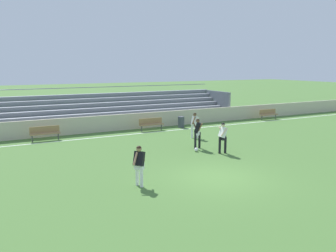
{
  "coord_description": "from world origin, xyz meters",
  "views": [
    {
      "loc": [
        -8.4,
        -11.47,
        4.63
      ],
      "look_at": [
        0.71,
        5.9,
        1.23
      ],
      "focal_mm": 37.31,
      "sensor_mm": 36.0,
      "label": 1
    }
  ],
  "objects_px": {
    "trash_bin": "(181,122)",
    "soccer_ball": "(196,150)",
    "bench_centre_sideline": "(268,113)",
    "bleacher_stand": "(73,111)",
    "player_dark_on_ball": "(198,131)",
    "bench_far_right": "(45,132)",
    "player_dark_overlapping": "(139,162)",
    "player_white_dropping_back": "(223,135)",
    "player_white_challenging": "(195,123)",
    "bench_far_left": "(151,123)"
  },
  "relations": [
    {
      "from": "trash_bin",
      "to": "soccer_ball",
      "type": "distance_m",
      "value": 7.58
    },
    {
      "from": "bench_centre_sideline",
      "to": "trash_bin",
      "type": "height_order",
      "value": "bench_centre_sideline"
    },
    {
      "from": "bleacher_stand",
      "to": "player_dark_on_ball",
      "type": "bearing_deg",
      "value": -66.68
    },
    {
      "from": "bleacher_stand",
      "to": "bench_far_right",
      "type": "relative_size",
      "value": 14.94
    },
    {
      "from": "bleacher_stand",
      "to": "player_dark_overlapping",
      "type": "distance_m",
      "value": 14.8
    },
    {
      "from": "player_white_dropping_back",
      "to": "soccer_ball",
      "type": "bearing_deg",
      "value": 137.22
    },
    {
      "from": "bench_far_right",
      "to": "soccer_ball",
      "type": "relative_size",
      "value": 8.18
    },
    {
      "from": "bench_centre_sideline",
      "to": "player_white_challenging",
      "type": "distance_m",
      "value": 10.48
    },
    {
      "from": "player_white_dropping_back",
      "to": "player_dark_on_ball",
      "type": "distance_m",
      "value": 1.65
    },
    {
      "from": "player_dark_overlapping",
      "to": "soccer_ball",
      "type": "relative_size",
      "value": 7.31
    },
    {
      "from": "bench_centre_sideline",
      "to": "player_white_dropping_back",
      "type": "bearing_deg",
      "value": -143.8
    },
    {
      "from": "bleacher_stand",
      "to": "bench_far_left",
      "type": "bearing_deg",
      "value": -43.33
    },
    {
      "from": "player_dark_on_ball",
      "to": "player_white_challenging",
      "type": "distance_m",
      "value": 2.95
    },
    {
      "from": "player_white_dropping_back",
      "to": "soccer_ball",
      "type": "relative_size",
      "value": 7.57
    },
    {
      "from": "bench_centre_sideline",
      "to": "bleacher_stand",
      "type": "bearing_deg",
      "value": 164.7
    },
    {
      "from": "bench_centre_sideline",
      "to": "bench_far_left",
      "type": "height_order",
      "value": "same"
    },
    {
      "from": "bench_centre_sideline",
      "to": "trash_bin",
      "type": "distance_m",
      "value": 8.64
    },
    {
      "from": "player_white_dropping_back",
      "to": "soccer_ball",
      "type": "xyz_separation_m",
      "value": [
        -1.04,
        0.96,
        -0.88
      ]
    },
    {
      "from": "bench_far_left",
      "to": "player_white_challenging",
      "type": "xyz_separation_m",
      "value": [
        1.4,
        -3.66,
        0.43
      ]
    },
    {
      "from": "trash_bin",
      "to": "player_dark_overlapping",
      "type": "relative_size",
      "value": 0.52
    },
    {
      "from": "bench_centre_sideline",
      "to": "player_white_challenging",
      "type": "height_order",
      "value": "player_white_challenging"
    },
    {
      "from": "player_dark_on_ball",
      "to": "soccer_ball",
      "type": "relative_size",
      "value": 7.78
    },
    {
      "from": "bench_far_right",
      "to": "trash_bin",
      "type": "relative_size",
      "value": 2.16
    },
    {
      "from": "player_dark_overlapping",
      "to": "bench_far_right",
      "type": "bearing_deg",
      "value": 100.46
    },
    {
      "from": "bleacher_stand",
      "to": "player_white_challenging",
      "type": "height_order",
      "value": "bleacher_stand"
    },
    {
      "from": "bench_centre_sideline",
      "to": "player_white_dropping_back",
      "type": "relative_size",
      "value": 1.08
    },
    {
      "from": "player_white_dropping_back",
      "to": "bench_far_left",
      "type": "bearing_deg",
      "value": 94.28
    },
    {
      "from": "bench_far_right",
      "to": "player_white_challenging",
      "type": "distance_m",
      "value": 9.46
    },
    {
      "from": "bench_far_right",
      "to": "player_dark_overlapping",
      "type": "relative_size",
      "value": 1.12
    },
    {
      "from": "bench_far_right",
      "to": "bench_far_left",
      "type": "height_order",
      "value": "same"
    },
    {
      "from": "bleacher_stand",
      "to": "player_dark_overlapping",
      "type": "bearing_deg",
      "value": -93.1
    },
    {
      "from": "bench_far_right",
      "to": "player_white_dropping_back",
      "type": "bearing_deg",
      "value": -44.58
    },
    {
      "from": "player_white_dropping_back",
      "to": "trash_bin",
      "type": "bearing_deg",
      "value": 75.9
    },
    {
      "from": "trash_bin",
      "to": "player_dark_on_ball",
      "type": "distance_m",
      "value": 6.91
    },
    {
      "from": "player_white_challenging",
      "to": "bench_far_right",
      "type": "bearing_deg",
      "value": 157.21
    },
    {
      "from": "trash_bin",
      "to": "bench_far_right",
      "type": "bearing_deg",
      "value": -179.23
    },
    {
      "from": "player_white_dropping_back",
      "to": "player_dark_on_ball",
      "type": "height_order",
      "value": "player_dark_on_ball"
    },
    {
      "from": "player_white_dropping_back",
      "to": "player_white_challenging",
      "type": "height_order",
      "value": "player_white_dropping_back"
    },
    {
      "from": "bleacher_stand",
      "to": "player_dark_on_ball",
      "type": "xyz_separation_m",
      "value": [
        4.55,
        -10.56,
        -0.21
      ]
    },
    {
      "from": "player_dark_on_ball",
      "to": "bleacher_stand",
      "type": "bearing_deg",
      "value": 113.32
    },
    {
      "from": "player_white_dropping_back",
      "to": "bench_centre_sideline",
      "type": "bearing_deg",
      "value": 36.2
    },
    {
      "from": "player_dark_on_ball",
      "to": "soccer_ball",
      "type": "bearing_deg",
      "value": -127.13
    },
    {
      "from": "bench_centre_sideline",
      "to": "player_dark_on_ball",
      "type": "height_order",
      "value": "player_dark_on_ball"
    },
    {
      "from": "bench_far_left",
      "to": "bleacher_stand",
      "type": "bearing_deg",
      "value": 136.67
    },
    {
      "from": "player_dark_overlapping",
      "to": "bench_far_left",
      "type": "bearing_deg",
      "value": 62.8
    },
    {
      "from": "bench_far_right",
      "to": "player_dark_on_ball",
      "type": "distance_m",
      "value": 9.6
    },
    {
      "from": "bench_far_left",
      "to": "trash_bin",
      "type": "xyz_separation_m",
      "value": [
        2.57,
        0.13,
        -0.13
      ]
    },
    {
      "from": "soccer_ball",
      "to": "player_white_challenging",
      "type": "bearing_deg",
      "value": 59.48
    },
    {
      "from": "trash_bin",
      "to": "player_white_challenging",
      "type": "xyz_separation_m",
      "value": [
        -1.17,
        -3.79,
        0.56
      ]
    },
    {
      "from": "bleacher_stand",
      "to": "player_white_dropping_back",
      "type": "distance_m",
      "value": 13.15
    }
  ]
}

